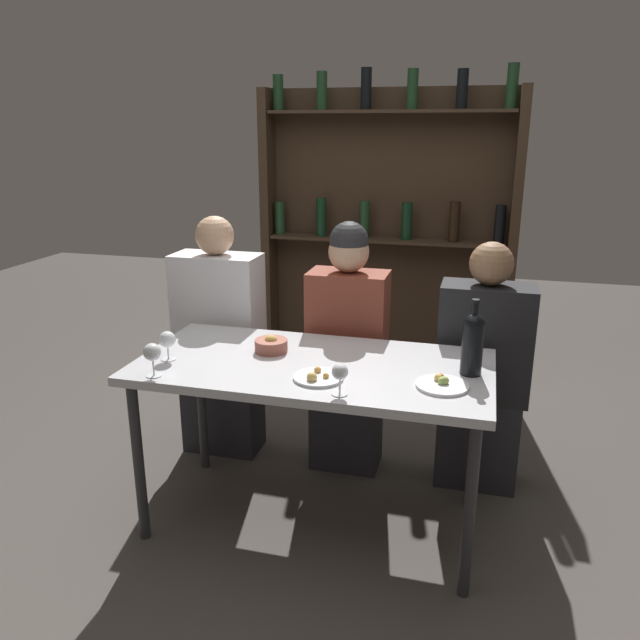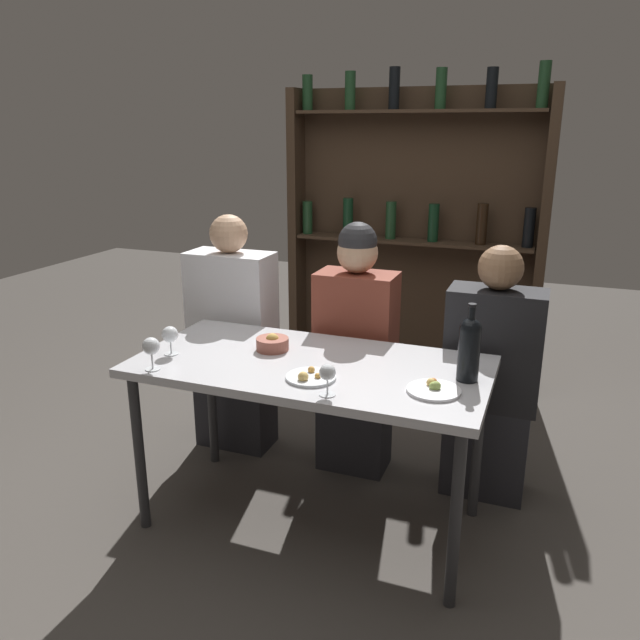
% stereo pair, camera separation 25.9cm
% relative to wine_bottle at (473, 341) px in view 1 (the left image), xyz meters
% --- Properties ---
extents(ground_plane, '(10.00, 10.00, 0.00)m').
position_rel_wine_bottle_xyz_m(ground_plane, '(-0.62, -0.04, -0.88)').
color(ground_plane, '#47423D').
extents(dining_table, '(1.44, 0.71, 0.75)m').
position_rel_wine_bottle_xyz_m(dining_table, '(-0.62, -0.04, -0.20)').
color(dining_table, silver).
rests_on(dining_table, ground_plane).
extents(wine_rack_wall, '(1.68, 0.21, 2.02)m').
position_rel_wine_bottle_xyz_m(wine_rack_wall, '(-0.62, 1.78, 0.15)').
color(wine_rack_wall, '#38281C').
rests_on(wine_rack_wall, ground_plane).
extents(wine_bottle, '(0.08, 0.08, 0.30)m').
position_rel_wine_bottle_xyz_m(wine_bottle, '(0.00, 0.00, 0.00)').
color(wine_bottle, black).
rests_on(wine_bottle, dining_table).
extents(wine_glass_0, '(0.06, 0.06, 0.12)m').
position_rel_wine_bottle_xyz_m(wine_glass_0, '(-0.45, -0.32, -0.05)').
color(wine_glass_0, silver).
rests_on(wine_glass_0, dining_table).
extents(wine_glass_1, '(0.07, 0.07, 0.13)m').
position_rel_wine_bottle_xyz_m(wine_glass_1, '(-1.18, -0.34, -0.04)').
color(wine_glass_1, silver).
rests_on(wine_glass_1, dining_table).
extents(wine_glass_2, '(0.07, 0.07, 0.12)m').
position_rel_wine_bottle_xyz_m(wine_glass_2, '(-1.21, -0.16, -0.05)').
color(wine_glass_2, silver).
rests_on(wine_glass_2, dining_table).
extents(food_plate_0, '(0.20, 0.20, 0.04)m').
position_rel_wine_bottle_xyz_m(food_plate_0, '(-0.10, -0.15, -0.13)').
color(food_plate_0, white).
rests_on(food_plate_0, dining_table).
extents(food_plate_1, '(0.19, 0.19, 0.04)m').
position_rel_wine_bottle_xyz_m(food_plate_1, '(-0.56, -0.20, -0.13)').
color(food_plate_1, silver).
rests_on(food_plate_1, dining_table).
extents(snack_bowl, '(0.14, 0.14, 0.07)m').
position_rel_wine_bottle_xyz_m(snack_bowl, '(-0.83, 0.04, -0.11)').
color(snack_bowl, '#995142').
rests_on(snack_bowl, dining_table).
extents(seated_person_left, '(0.44, 0.22, 1.25)m').
position_rel_wine_bottle_xyz_m(seated_person_left, '(-1.27, 0.47, -0.30)').
color(seated_person_left, '#26262B').
rests_on(seated_person_left, ground_plane).
extents(seated_person_center, '(0.38, 0.22, 1.25)m').
position_rel_wine_bottle_xyz_m(seated_person_center, '(-0.59, 0.47, -0.28)').
color(seated_person_center, '#26262B').
rests_on(seated_person_center, ground_plane).
extents(seated_person_right, '(0.42, 0.22, 1.19)m').
position_rel_wine_bottle_xyz_m(seated_person_right, '(0.05, 0.47, -0.33)').
color(seated_person_right, '#26262B').
rests_on(seated_person_right, ground_plane).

